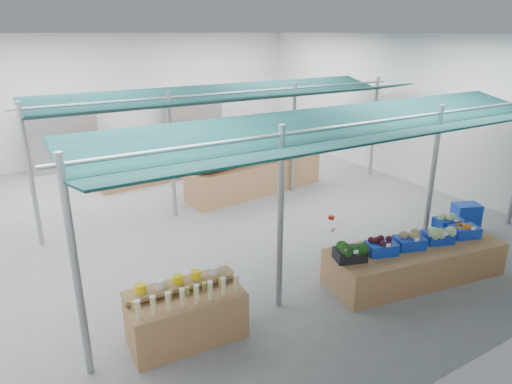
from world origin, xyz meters
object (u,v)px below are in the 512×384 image
Objects in this scene: veg_counter at (415,262)px; vendor_right at (254,152)px; fruit_counter at (256,177)px; crate_stack at (465,218)px; vendor_left at (199,161)px; bottle_shelf at (186,314)px.

vendor_right reaches higher than veg_counter.
crate_stack is (2.56, -4.76, -0.10)m from fruit_counter.
vendor_left is at bearing 109.85° from veg_counter.
veg_counter is 4.89× the size of crate_stack.
vendor_left is at bearing 122.72° from crate_stack.
bottle_shelf is at bearing 44.92° from vendor_right.
vendor_left reaches higher than fruit_counter.
bottle_shelf is 0.52× the size of veg_counter.
crate_stack is (6.79, 0.25, -0.07)m from bottle_shelf.
vendor_right reaches higher than fruit_counter.
crate_stack is 0.41× the size of vendor_right.
bottle_shelf reaches higher than veg_counter.
vendor_right is (4.83, 6.11, 0.40)m from bottle_shelf.
fruit_counter is at bearing 54.63° from vendor_right.
fruit_counter is 1.31m from vendor_right.
veg_counter is 6.77m from vendor_left.
crate_stack is at bearing 115.96° from vendor_left.
veg_counter is 0.81× the size of fruit_counter.
bottle_shelf is 6.55m from fruit_counter.
vendor_left reaches higher than bottle_shelf.
vendor_left is 1.00× the size of vendor_right.
vendor_left and vendor_right have the same top height.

